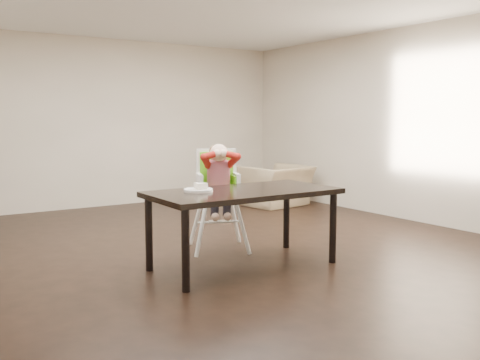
% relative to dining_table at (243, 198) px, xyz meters
% --- Properties ---
extents(ground, '(7.00, 7.00, 0.00)m').
position_rel_dining_table_xyz_m(ground, '(0.28, 0.74, -0.67)').
color(ground, black).
rests_on(ground, ground).
extents(room_walls, '(6.02, 7.02, 2.71)m').
position_rel_dining_table_xyz_m(room_walls, '(0.28, 0.74, 1.18)').
color(room_walls, '#BEB39D').
rests_on(room_walls, ground).
extents(dining_table, '(1.80, 0.90, 0.75)m').
position_rel_dining_table_xyz_m(dining_table, '(0.00, 0.00, 0.00)').
color(dining_table, black).
rests_on(dining_table, ground).
extents(high_chair, '(0.63, 0.63, 1.16)m').
position_rel_dining_table_xyz_m(high_chair, '(0.17, 0.75, 0.14)').
color(high_chair, white).
rests_on(high_chair, ground).
extents(plate, '(0.32, 0.32, 0.08)m').
position_rel_dining_table_xyz_m(plate, '(-0.41, 0.14, 0.11)').
color(plate, white).
rests_on(plate, dining_table).
extents(armchair, '(1.08, 0.79, 0.87)m').
position_rel_dining_table_xyz_m(armchair, '(2.48, 2.74, -0.23)').
color(armchair, tan).
rests_on(armchair, ground).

